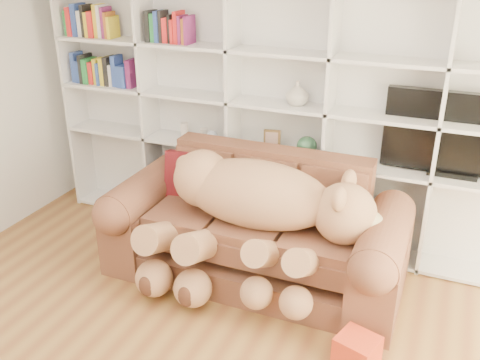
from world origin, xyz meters
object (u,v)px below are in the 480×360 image
at_px(sofa, 256,234).
at_px(tv, 459,135).
at_px(teddy_bear, 253,211).
at_px(gift_box, 357,350).

distance_m(sofa, tv, 1.79).
distance_m(teddy_bear, tv, 1.73).
bearing_deg(tv, sofa, -153.13).
bearing_deg(sofa, gift_box, -36.10).
bearing_deg(teddy_bear, sofa, 107.39).
bearing_deg(gift_box, tv, 74.34).
height_order(gift_box, tv, tv).
bearing_deg(teddy_bear, gift_box, -24.37).
xyz_separation_m(sofa, tv, (1.42, 0.72, 0.82)).
relative_size(sofa, teddy_bear, 1.34).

